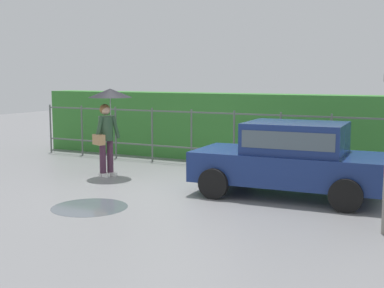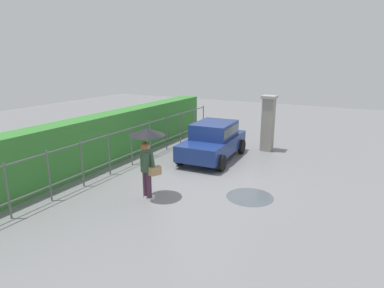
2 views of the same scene
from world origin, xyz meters
name	(u,v)px [view 2 (image 2 of 2)]	position (x,y,z in m)	size (l,w,h in m)	color
ground_plane	(198,179)	(0.00, 0.00, 0.00)	(40.00, 40.00, 0.00)	slate
car	(213,139)	(2.41, 0.54, 0.80)	(3.81, 2.02, 1.48)	navy
pedestrian	(147,146)	(-2.04, 0.59, 1.58)	(1.03, 1.03, 2.09)	#47283D
gate_pillar	(268,123)	(4.62, -1.05, 1.24)	(0.60, 0.60, 2.42)	gray
fence_section	(131,144)	(0.20, 2.95, 0.83)	(12.43, 0.05, 1.50)	#59605B
hedge_row	(109,138)	(0.20, 4.04, 0.95)	(13.38, 0.90, 1.90)	#387F33
puddle_near	(250,197)	(-0.58, -2.02, 0.00)	(1.39, 1.39, 0.00)	#4C545B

